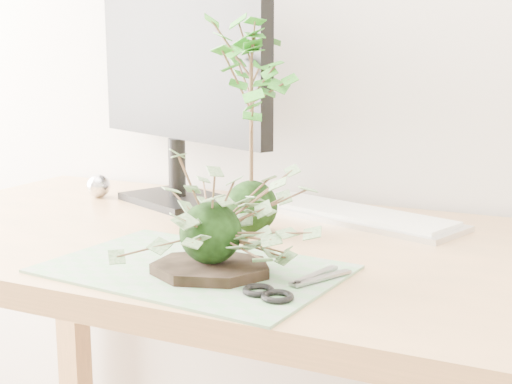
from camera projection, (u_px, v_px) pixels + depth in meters
desk at (304, 297)px, 1.17m from camera, size 1.60×0.70×0.74m
cutting_mat at (193, 269)px, 1.02m from camera, size 0.44×0.31×0.00m
stone_dish at (211, 268)px, 0.99m from camera, size 0.22×0.22×0.01m
ivy_kokedama at (210, 204)px, 0.97m from camera, size 0.31×0.31×0.17m
maple_kokedama at (251, 77)px, 1.18m from camera, size 0.25×0.25×0.38m
keyboard at (348, 214)px, 1.34m from camera, size 0.47×0.26×0.02m
monitor at (177, 67)px, 1.43m from camera, size 0.51×0.25×0.48m
foil_ball at (98, 186)px, 1.53m from camera, size 0.05×0.05×0.05m
scissors at (285, 291)px, 0.91m from camera, size 0.09×0.18×0.01m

